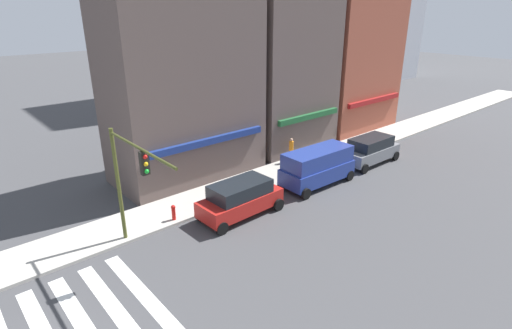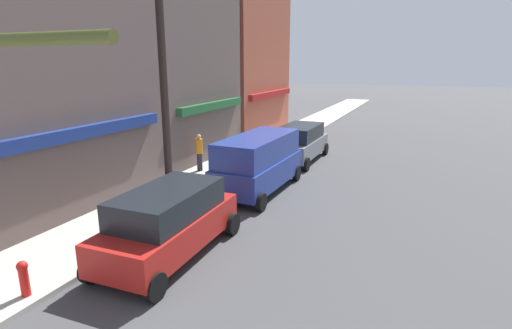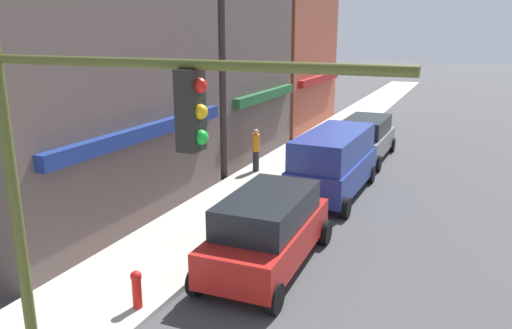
{
  "view_description": "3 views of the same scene",
  "coord_description": "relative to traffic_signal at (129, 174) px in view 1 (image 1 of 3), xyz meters",
  "views": [
    {
      "loc": [
        -0.23,
        -10.39,
        10.56
      ],
      "look_at": [
        13.94,
        6.0,
        2.0
      ],
      "focal_mm": 28.0,
      "sensor_mm": 36.0,
      "label": 1
    },
    {
      "loc": [
        3.33,
        -1.51,
        5.26
      ],
      "look_at": [
        17.7,
        4.7,
        1.2
      ],
      "focal_mm": 28.0,
      "sensor_mm": 36.0,
      "label": 2
    },
    {
      "loc": [
        0.95,
        0.35,
        5.83
      ],
      "look_at": [
        13.94,
        6.0,
        2.0
      ],
      "focal_mm": 35.0,
      "sensor_mm": 36.0,
      "label": 3
    }
  ],
  "objects": [
    {
      "name": "storefront_row",
      "position": [
        14.98,
        6.52,
        3.25
      ],
      "size": [
        26.39,
        5.3,
        15.46
      ],
      "color": "brown",
      "rests_on": "ground_plane"
    },
    {
      "name": "fire_hydrant",
      "position": [
        2.67,
        1.42,
        -3.34
      ],
      "size": [
        0.24,
        0.24,
        0.84
      ],
      "color": "red",
      "rests_on": "sidewalk_left"
    },
    {
      "name": "van_blue",
      "position": [
        12.03,
        -0.28,
        -2.67
      ],
      "size": [
        5.05,
        2.22,
        2.34
      ],
      "rotation": [
        0.0,
        0.0,
        -0.03
      ],
      "color": "navy",
      "rests_on": "ground_plane"
    },
    {
      "name": "suv_grey",
      "position": [
        17.78,
        -0.28,
        -2.93
      ],
      "size": [
        4.72,
        2.12,
        1.94
      ],
      "rotation": [
        0.0,
        0.0,
        -0.01
      ],
      "color": "slate",
      "rests_on": "ground_plane"
    },
    {
      "name": "suv_red",
      "position": [
        5.8,
        -0.28,
        -2.93
      ],
      "size": [
        4.75,
        2.12,
        1.94
      ],
      "rotation": [
        0.0,
        0.0,
        0.03
      ],
      "color": "#B21E19",
      "rests_on": "ground_plane"
    },
    {
      "name": "traffic_signal",
      "position": [
        0.0,
        0.0,
        0.0
      ],
      "size": [
        0.32,
        5.66,
        5.65
      ],
      "color": "#474C1E",
      "rests_on": "ground_plane"
    },
    {
      "name": "pedestrian_orange_vest",
      "position": [
        13.37,
        3.35,
        -2.88
      ],
      "size": [
        0.32,
        0.32,
        1.77
      ],
      "rotation": [
        0.0,
        0.0,
        5.5
      ],
      "color": "#23232D",
      "rests_on": "sidewalk_left"
    }
  ]
}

